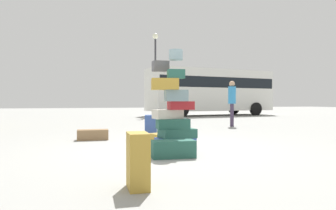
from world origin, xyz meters
name	(u,v)px	position (x,y,z in m)	size (l,w,h in m)	color
ground_plane	(168,149)	(0.00, 0.00, 0.00)	(80.00, 80.00, 0.00)	#9E9E99
suitcase_tower	(173,114)	(0.09, -0.09, 0.72)	(0.95, 0.69, 2.03)	#334F99
suitcase_teal_white_trunk	(173,149)	(-0.17, -0.90, 0.15)	(0.75, 0.33, 0.30)	#26594C
suitcase_navy_upright_blue	(151,127)	(0.09, 1.85, 0.31)	(0.31, 0.38, 0.62)	#334F99
suitcase_tan_left_side	(165,137)	(0.28, 1.13, 0.10)	(0.72, 0.38, 0.21)	#B28C33
suitcase_cream_behind_tower	(165,131)	(0.59, 2.23, 0.13)	(0.63, 0.35, 0.27)	beige
suitcase_brown_right_side	(93,135)	(-1.40, 1.98, 0.13)	(0.77, 0.33, 0.26)	olive
suitcase_tan_foreground_near	(138,161)	(-1.12, -2.56, 0.32)	(0.22, 0.37, 0.63)	#B28C33
person_bearded_onlooker	(232,99)	(4.03, 4.65, 1.07)	(0.30, 0.30, 1.78)	#3F334C
parked_bus	(211,89)	(7.14, 13.27, 1.83)	(9.19, 3.63, 3.15)	silver
lamp_post	(155,61)	(3.01, 12.71, 3.54)	(0.36, 0.36, 5.32)	#333338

